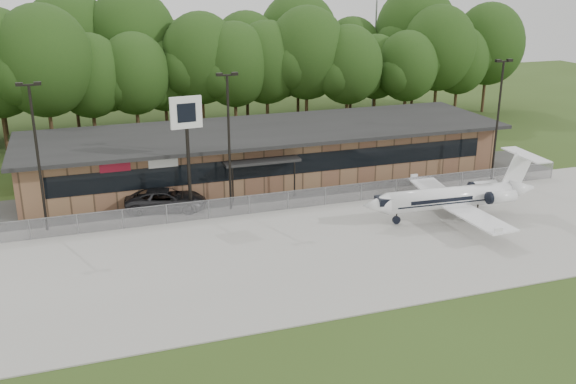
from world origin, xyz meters
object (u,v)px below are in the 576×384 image
object	(u,v)px
business_jet	(455,198)
terminal	(266,151)
suv	(166,200)
pole_sign	(187,125)

from	to	relation	value
business_jet	terminal	bearing A→B (deg)	126.96
suv	pole_sign	size ratio (longest dim) A/B	0.69
terminal	pole_sign	distance (m)	11.59
terminal	suv	size ratio (longest dim) A/B	6.88
terminal	pole_sign	bearing A→B (deg)	-138.10
business_jet	pole_sign	xyz separation A→B (m)	(-17.67, 7.40, 5.00)
business_jet	suv	bearing A→B (deg)	159.43
terminal	pole_sign	xyz separation A→B (m)	(-7.96, -7.14, 4.46)
business_jet	pole_sign	size ratio (longest dim) A/B	1.57
terminal	suv	bearing A→B (deg)	-147.94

